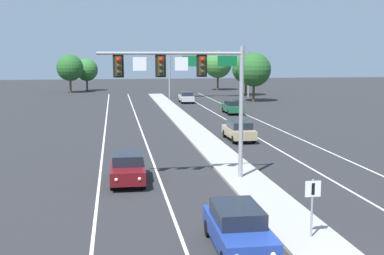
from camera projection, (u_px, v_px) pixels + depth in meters
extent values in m
cube|color=#9E9B93|center=(227.00, 162.00, 31.25)|extent=(2.40, 110.00, 0.15)
cube|color=silver|center=(147.00, 145.00, 37.36)|extent=(0.14, 100.00, 0.01)
cube|color=silver|center=(265.00, 142.00, 38.83)|extent=(0.14, 100.00, 0.01)
cube|color=silver|center=(103.00, 146.00, 36.84)|extent=(0.14, 100.00, 0.01)
cube|color=silver|center=(304.00, 141.00, 39.35)|extent=(0.14, 100.00, 0.01)
cylinder|color=gray|center=(241.00, 113.00, 26.53)|extent=(0.24, 0.24, 7.20)
cylinder|color=gray|center=(171.00, 53.00, 25.46)|extent=(7.67, 0.16, 0.16)
cube|color=black|center=(202.00, 66.00, 25.85)|extent=(0.56, 0.06, 1.20)
cube|color=#38330F|center=(202.00, 66.00, 25.82)|extent=(0.32, 0.32, 1.00)
sphere|color=red|center=(202.00, 60.00, 25.60)|extent=(0.22, 0.22, 0.22)
sphere|color=#282828|center=(202.00, 66.00, 25.65)|extent=(0.22, 0.22, 0.22)
sphere|color=#282828|center=(202.00, 72.00, 25.70)|extent=(0.22, 0.22, 0.22)
cube|color=black|center=(161.00, 66.00, 25.51)|extent=(0.56, 0.06, 1.20)
cube|color=#38330F|center=(161.00, 66.00, 25.47)|extent=(0.32, 0.32, 1.00)
sphere|color=red|center=(161.00, 60.00, 25.26)|extent=(0.22, 0.22, 0.22)
sphere|color=#282828|center=(161.00, 66.00, 25.31)|extent=(0.22, 0.22, 0.22)
sphere|color=#282828|center=(161.00, 72.00, 25.35)|extent=(0.22, 0.22, 0.22)
cube|color=black|center=(118.00, 66.00, 25.17)|extent=(0.56, 0.06, 1.20)
cube|color=#38330F|center=(118.00, 66.00, 25.13)|extent=(0.32, 0.32, 1.00)
sphere|color=red|center=(118.00, 60.00, 24.92)|extent=(0.22, 0.22, 0.22)
sphere|color=#282828|center=(118.00, 66.00, 24.96)|extent=(0.22, 0.22, 0.22)
sphere|color=#282828|center=(119.00, 72.00, 25.01)|extent=(0.22, 0.22, 0.22)
cube|color=white|center=(181.00, 64.00, 25.61)|extent=(0.70, 0.04, 0.70)
cube|color=white|center=(140.00, 64.00, 25.27)|extent=(0.70, 0.04, 0.70)
cylinder|color=gray|center=(312.00, 208.00, 17.99)|extent=(0.08, 0.08, 2.20)
cube|color=white|center=(313.00, 189.00, 17.85)|extent=(0.60, 0.03, 0.60)
cube|color=black|center=(313.00, 189.00, 17.83)|extent=(0.12, 0.01, 0.44)
cube|color=navy|center=(238.00, 232.00, 17.17)|extent=(1.86, 4.42, 0.70)
cube|color=black|center=(237.00, 213.00, 17.29)|extent=(1.62, 2.40, 0.56)
sphere|color=#EAE5C6|center=(273.00, 255.00, 15.11)|extent=(0.18, 0.18, 0.18)
cylinder|color=black|center=(249.00, 226.00, 18.80)|extent=(0.23, 0.64, 0.64)
cylinder|color=black|center=(208.00, 228.00, 18.58)|extent=(0.23, 0.64, 0.64)
cube|color=#5B0F14|center=(128.00, 170.00, 26.43)|extent=(1.90, 4.44, 0.70)
cube|color=black|center=(128.00, 158.00, 26.56)|extent=(1.64, 2.41, 0.56)
sphere|color=#EAE5C6|center=(140.00, 179.00, 24.37)|extent=(0.18, 0.18, 0.18)
sphere|color=#EAE5C6|center=(116.00, 180.00, 24.21)|extent=(0.18, 0.18, 0.18)
cylinder|color=black|center=(144.00, 183.00, 25.12)|extent=(0.24, 0.65, 0.64)
cylinder|color=black|center=(112.00, 184.00, 24.91)|extent=(0.24, 0.65, 0.64)
cylinder|color=black|center=(142.00, 170.00, 28.06)|extent=(0.24, 0.65, 0.64)
cylinder|color=black|center=(114.00, 170.00, 27.85)|extent=(0.24, 0.65, 0.64)
cube|color=tan|center=(239.00, 132.00, 39.45)|extent=(1.85, 4.42, 0.70)
cube|color=black|center=(239.00, 125.00, 39.14)|extent=(1.61, 2.39, 0.56)
sphere|color=#EAE5C6|center=(225.00, 128.00, 41.47)|extent=(0.18, 0.18, 0.18)
sphere|color=#EAE5C6|center=(238.00, 127.00, 41.66)|extent=(0.18, 0.18, 0.18)
cylinder|color=black|center=(225.00, 134.00, 40.83)|extent=(0.23, 0.64, 0.64)
cylinder|color=black|center=(243.00, 133.00, 41.09)|extent=(0.23, 0.64, 0.64)
cylinder|color=black|center=(234.00, 140.00, 37.90)|extent=(0.23, 0.64, 0.64)
cylinder|color=black|center=(253.00, 139.00, 38.17)|extent=(0.23, 0.64, 0.64)
cube|color=#195633|center=(233.00, 108.00, 57.28)|extent=(1.84, 4.42, 0.70)
cube|color=black|center=(233.00, 103.00, 56.97)|extent=(1.61, 2.39, 0.56)
sphere|color=#EAE5C6|center=(224.00, 106.00, 59.32)|extent=(0.18, 0.18, 0.18)
sphere|color=#EAE5C6|center=(233.00, 106.00, 59.49)|extent=(0.18, 0.18, 0.18)
cylinder|color=black|center=(223.00, 110.00, 58.68)|extent=(0.23, 0.64, 0.64)
cylinder|color=black|center=(236.00, 109.00, 58.92)|extent=(0.23, 0.64, 0.64)
cylinder|color=black|center=(229.00, 113.00, 55.75)|extent=(0.23, 0.64, 0.64)
cylinder|color=black|center=(242.00, 112.00, 55.98)|extent=(0.23, 0.64, 0.64)
cube|color=#B7B7BC|center=(186.00, 98.00, 70.52)|extent=(1.88, 4.43, 0.70)
cube|color=black|center=(186.00, 94.00, 70.21)|extent=(1.63, 2.40, 0.56)
sphere|color=#EAE5C6|center=(180.00, 97.00, 72.56)|extent=(0.18, 0.18, 0.18)
sphere|color=#EAE5C6|center=(188.00, 96.00, 72.72)|extent=(0.18, 0.18, 0.18)
cylinder|color=black|center=(180.00, 100.00, 71.93)|extent=(0.23, 0.64, 0.64)
cylinder|color=black|center=(190.00, 99.00, 72.15)|extent=(0.23, 0.64, 0.64)
cylinder|color=black|center=(182.00, 102.00, 68.99)|extent=(0.23, 0.64, 0.64)
cylinder|color=black|center=(193.00, 101.00, 69.21)|extent=(0.23, 0.64, 0.64)
cylinder|color=gray|center=(170.00, 75.00, 77.46)|extent=(0.28, 0.28, 7.50)
cylinder|color=gray|center=(249.00, 74.00, 79.50)|extent=(0.28, 0.28, 7.50)
cube|color=gray|center=(210.00, 53.00, 77.98)|extent=(13.00, 0.36, 0.70)
cube|color=#0F6033|center=(192.00, 61.00, 77.52)|extent=(3.20, 0.08, 1.70)
cube|color=#0F6033|center=(227.00, 61.00, 78.41)|extent=(3.20, 0.08, 1.70)
cylinder|color=#4C3823|center=(218.00, 83.00, 95.27)|extent=(0.36, 0.36, 2.91)
sphere|color=#387533|center=(218.00, 64.00, 94.74)|extent=(5.33, 5.33, 5.33)
cylinder|color=#4C3823|center=(71.00, 86.00, 89.01)|extent=(0.36, 0.36, 2.63)
sphere|color=#235623|center=(70.00, 68.00, 88.53)|extent=(4.80, 4.80, 4.80)
cylinder|color=#4C3823|center=(87.00, 85.00, 93.45)|extent=(0.36, 0.36, 2.33)
sphere|color=#2D6B2D|center=(87.00, 70.00, 93.03)|extent=(4.27, 4.27, 4.27)
cylinder|color=#4C3823|center=(254.00, 92.00, 71.97)|extent=(0.36, 0.36, 2.72)
sphere|color=#235623|center=(254.00, 70.00, 71.48)|extent=(4.98, 4.98, 4.98)
cylinder|color=#4C3823|center=(246.00, 88.00, 82.81)|extent=(0.36, 0.36, 2.58)
sphere|color=#235623|center=(246.00, 69.00, 82.34)|extent=(4.71, 4.71, 4.71)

